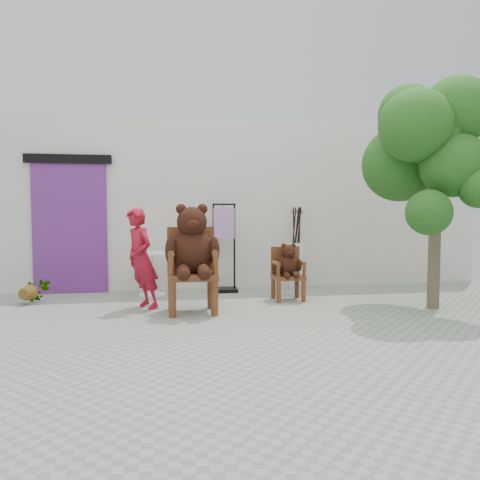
{
  "coord_description": "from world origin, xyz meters",
  "views": [
    {
      "loc": [
        -1.47,
        -5.62,
        1.41
      ],
      "look_at": [
        -0.31,
        1.35,
        0.95
      ],
      "focal_mm": 35.0,
      "sensor_mm": 36.0,
      "label": 1
    }
  ],
  "objects_px": {
    "chair_small": "(288,267)",
    "cafe_table": "(152,269)",
    "display_stand": "(224,258)",
    "tree": "(423,146)",
    "person": "(142,259)",
    "stool_bucket": "(296,253)",
    "chair_big": "(192,252)"
  },
  "relations": [
    {
      "from": "chair_small",
      "to": "cafe_table",
      "type": "xyz_separation_m",
      "value": [
        -2.1,
        0.74,
        -0.08
      ]
    },
    {
      "from": "display_stand",
      "to": "tree",
      "type": "distance_m",
      "value": 3.59
    },
    {
      "from": "person",
      "to": "tree",
      "type": "xyz_separation_m",
      "value": [
        3.94,
        -0.55,
        1.59
      ]
    },
    {
      "from": "person",
      "to": "cafe_table",
      "type": "bearing_deg",
      "value": 140.19
    },
    {
      "from": "stool_bucket",
      "to": "tree",
      "type": "distance_m",
      "value": 2.79
    },
    {
      "from": "tree",
      "to": "chair_big",
      "type": "bearing_deg",
      "value": 176.35
    },
    {
      "from": "display_stand",
      "to": "tree",
      "type": "relative_size",
      "value": 0.47
    },
    {
      "from": "chair_big",
      "to": "tree",
      "type": "height_order",
      "value": "tree"
    },
    {
      "from": "chair_big",
      "to": "chair_small",
      "type": "relative_size",
      "value": 1.67
    },
    {
      "from": "chair_small",
      "to": "stool_bucket",
      "type": "xyz_separation_m",
      "value": [
        0.42,
        0.96,
        0.12
      ]
    },
    {
      "from": "person",
      "to": "stool_bucket",
      "type": "bearing_deg",
      "value": 82.43
    },
    {
      "from": "chair_small",
      "to": "person",
      "type": "xyz_separation_m",
      "value": [
        -2.22,
        -0.31,
        0.2
      ]
    },
    {
      "from": "person",
      "to": "stool_bucket",
      "type": "height_order",
      "value": "stool_bucket"
    },
    {
      "from": "stool_bucket",
      "to": "tree",
      "type": "xyz_separation_m",
      "value": [
        1.31,
        -1.82,
        1.67
      ]
    },
    {
      "from": "cafe_table",
      "to": "display_stand",
      "type": "height_order",
      "value": "display_stand"
    },
    {
      "from": "chair_big",
      "to": "stool_bucket",
      "type": "relative_size",
      "value": 1.02
    },
    {
      "from": "chair_big",
      "to": "display_stand",
      "type": "relative_size",
      "value": 0.98
    },
    {
      "from": "chair_small",
      "to": "stool_bucket",
      "type": "bearing_deg",
      "value": 66.51
    },
    {
      "from": "stool_bucket",
      "to": "display_stand",
      "type": "bearing_deg",
      "value": -177.09
    },
    {
      "from": "person",
      "to": "display_stand",
      "type": "xyz_separation_m",
      "value": [
        1.33,
        1.2,
        -0.13
      ]
    },
    {
      "from": "person",
      "to": "stool_bucket",
      "type": "distance_m",
      "value": 2.92
    },
    {
      "from": "cafe_table",
      "to": "display_stand",
      "type": "xyz_separation_m",
      "value": [
        1.21,
        0.15,
        0.14
      ]
    },
    {
      "from": "stool_bucket",
      "to": "tree",
      "type": "relative_size",
      "value": 0.45
    },
    {
      "from": "chair_big",
      "to": "tree",
      "type": "bearing_deg",
      "value": -3.65
    },
    {
      "from": "chair_big",
      "to": "person",
      "type": "height_order",
      "value": "chair_big"
    },
    {
      "from": "chair_small",
      "to": "display_stand",
      "type": "xyz_separation_m",
      "value": [
        -0.89,
        0.89,
        0.06
      ]
    },
    {
      "from": "person",
      "to": "stool_bucket",
      "type": "relative_size",
      "value": 0.98
    },
    {
      "from": "person",
      "to": "cafe_table",
      "type": "xyz_separation_m",
      "value": [
        0.12,
        1.05,
        -0.28
      ]
    },
    {
      "from": "cafe_table",
      "to": "tree",
      "type": "xyz_separation_m",
      "value": [
        3.82,
        -1.61,
        1.87
      ]
    },
    {
      "from": "chair_small",
      "to": "tree",
      "type": "xyz_separation_m",
      "value": [
        1.72,
        -0.86,
        1.79
      ]
    },
    {
      "from": "person",
      "to": "chair_small",
      "type": "bearing_deg",
      "value": 64.68
    },
    {
      "from": "cafe_table",
      "to": "tree",
      "type": "distance_m",
      "value": 4.55
    }
  ]
}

